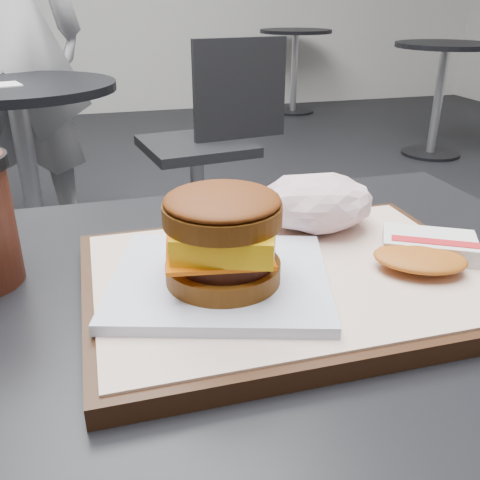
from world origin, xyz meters
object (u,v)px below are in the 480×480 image
object	(u,v)px
neighbor_table	(23,140)
hash_brown	(425,251)
serving_tray	(289,280)
crumpled_wrapper	(316,203)
patron	(1,29)
customer_table	(232,449)
breakfast_sandwich	(223,248)
neighbor_chair	(212,133)

from	to	relation	value
neighbor_table	hash_brown	bearing A→B (deg)	-71.89
serving_tray	crumpled_wrapper	world-z (taller)	crumpled_wrapper
serving_tray	neighbor_table	xyz separation A→B (m)	(-0.41, 1.65, -0.23)
crumpled_wrapper	patron	distance (m)	2.09
customer_table	neighbor_table	size ratio (longest dim) A/B	1.07
breakfast_sandwich	patron	distance (m)	2.17
neighbor_table	neighbor_chair	world-z (taller)	neighbor_chair
serving_tray	patron	xyz separation A→B (m)	(-0.48, 2.11, 0.12)
breakfast_sandwich	crumpled_wrapper	distance (m)	0.17
hash_brown	neighbor_table	distance (m)	1.76
patron	breakfast_sandwich	bearing A→B (deg)	102.65
breakfast_sandwich	neighbor_chair	bearing A→B (deg)	77.64
crumpled_wrapper	neighbor_table	distance (m)	1.65
hash_brown	crumpled_wrapper	bearing A→B (deg)	123.65
serving_tray	customer_table	bearing A→B (deg)	-175.17
serving_tray	breakfast_sandwich	world-z (taller)	breakfast_sandwich
serving_tray	neighbor_chair	size ratio (longest dim) A/B	0.43
customer_table	neighbor_table	distance (m)	1.69
breakfast_sandwich	crumpled_wrapper	world-z (taller)	breakfast_sandwich
neighbor_chair	crumpled_wrapper	bearing A→B (deg)	-98.69
hash_brown	crumpled_wrapper	xyz separation A→B (m)	(-0.07, 0.11, 0.02)
hash_brown	neighbor_chair	distance (m)	1.78
neighbor_table	patron	size ratio (longest dim) A/B	0.42
serving_tray	breakfast_sandwich	xyz separation A→B (m)	(-0.07, -0.01, 0.05)
crumpled_wrapper	neighbor_table	bearing A→B (deg)	106.91
hash_brown	breakfast_sandwich	bearing A→B (deg)	179.82
serving_tray	patron	world-z (taller)	patron
hash_brown	crumpled_wrapper	size ratio (longest dim) A/B	1.03
hash_brown	crumpled_wrapper	distance (m)	0.13
breakfast_sandwich	patron	world-z (taller)	patron
serving_tray	patron	distance (m)	2.17
neighbor_chair	hash_brown	bearing A→B (deg)	-95.88
breakfast_sandwich	neighbor_chair	world-z (taller)	breakfast_sandwich
crumpled_wrapper	breakfast_sandwich	bearing A→B (deg)	-141.31
customer_table	breakfast_sandwich	world-z (taller)	breakfast_sandwich
neighbor_table	neighbor_chair	distance (m)	0.73
customer_table	neighbor_chair	xyz separation A→B (m)	(0.37, 1.74, -0.07)
neighbor_table	neighbor_chair	size ratio (longest dim) A/B	0.85
customer_table	neighbor_chair	bearing A→B (deg)	77.87
breakfast_sandwich	hash_brown	xyz separation A→B (m)	(0.20, -0.00, -0.03)
serving_tray	hash_brown	xyz separation A→B (m)	(0.13, -0.02, 0.02)
serving_tray	patron	size ratio (longest dim) A/B	0.21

